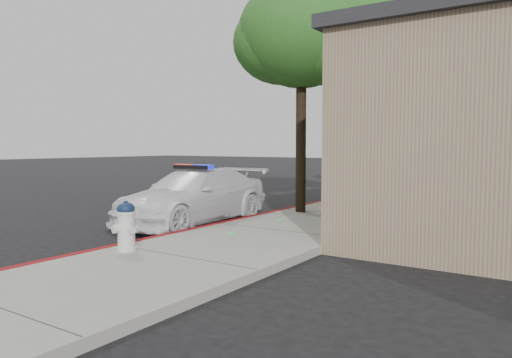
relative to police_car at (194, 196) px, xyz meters
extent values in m
plane|color=black|center=(1.12, -0.47, -0.68)|extent=(120.00, 120.00, 0.00)
cube|color=gray|center=(2.72, 2.53, -0.61)|extent=(3.20, 60.00, 0.15)
cube|color=maroon|center=(1.18, 2.53, -0.60)|extent=(0.14, 60.00, 0.16)
cube|color=black|center=(4.29, 0.53, 1.27)|extent=(0.08, 1.48, 1.68)
cube|color=black|center=(4.29, 3.53, 1.27)|extent=(0.08, 1.48, 1.68)
cube|color=black|center=(4.29, 6.53, 1.27)|extent=(0.08, 1.48, 1.68)
cube|color=black|center=(4.29, 9.53, 1.27)|extent=(0.08, 1.48, 1.68)
cube|color=black|center=(4.29, 12.53, 1.27)|extent=(0.08, 1.48, 1.68)
cube|color=black|center=(4.29, 15.53, 1.27)|extent=(0.08, 1.48, 1.68)
cube|color=black|center=(4.29, 18.53, 1.27)|extent=(0.08, 1.48, 1.68)
imported|color=white|center=(0.00, 0.00, 0.00)|extent=(1.94, 4.70, 1.36)
cube|color=black|center=(0.00, 0.00, 0.74)|extent=(1.20, 0.29, 0.10)
cube|color=red|center=(-0.32, 0.00, 0.74)|extent=(0.52, 0.24, 0.11)
cube|color=#0D1BE2|center=(0.32, 0.00, 0.74)|extent=(0.52, 0.24, 0.11)
cylinder|color=silver|center=(1.70, -3.68, -0.50)|extent=(0.36, 0.36, 0.06)
cylinder|color=silver|center=(1.70, -3.68, -0.18)|extent=(0.29, 0.29, 0.58)
cylinder|color=silver|center=(1.70, -3.68, 0.13)|extent=(0.34, 0.34, 0.04)
ellipsoid|color=#0F1D3A|center=(1.70, -3.68, 0.19)|extent=(0.31, 0.31, 0.23)
cylinder|color=#0F1D3A|center=(1.70, -3.68, 0.30)|extent=(0.07, 0.07, 0.06)
cylinder|color=silver|center=(1.53, -3.63, -0.15)|extent=(0.15, 0.14, 0.12)
cylinder|color=silver|center=(1.87, -3.73, -0.15)|extent=(0.15, 0.14, 0.12)
cylinder|color=silver|center=(1.65, -3.85, -0.13)|extent=(0.17, 0.16, 0.15)
cylinder|color=black|center=(1.82, 2.33, 1.39)|extent=(0.28, 0.28, 3.85)
ellipsoid|color=#24591C|center=(1.82, 2.33, 4.28)|extent=(3.42, 3.42, 2.91)
ellipsoid|color=#24591C|center=(2.43, 2.44, 3.96)|extent=(2.56, 2.56, 2.18)
ellipsoid|color=#24591C|center=(1.30, 2.18, 4.06)|extent=(2.67, 2.67, 2.27)
cylinder|color=black|center=(2.12, 4.52, 1.53)|extent=(0.29, 0.29, 4.12)
ellipsoid|color=#245A1C|center=(2.12, 4.52, 4.59)|extent=(3.45, 3.45, 2.93)
ellipsoid|color=#245A1C|center=(2.65, 4.69, 4.25)|extent=(2.78, 2.78, 2.37)
ellipsoid|color=#245A1C|center=(1.63, 4.45, 4.37)|extent=(2.67, 2.67, 2.27)
cylinder|color=black|center=(2.47, 10.49, 1.26)|extent=(0.27, 0.27, 3.58)
ellipsoid|color=#365B1C|center=(2.47, 10.49, 3.97)|extent=(3.07, 3.07, 2.61)
ellipsoid|color=#365B1C|center=(2.95, 10.75, 3.66)|extent=(2.35, 2.35, 2.00)
ellipsoid|color=#365B1C|center=(2.19, 10.16, 3.76)|extent=(2.45, 2.45, 2.09)
camera|label=1|loc=(8.14, -9.25, 1.28)|focal=33.89mm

